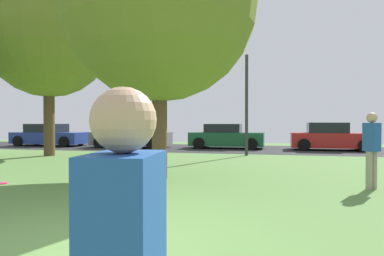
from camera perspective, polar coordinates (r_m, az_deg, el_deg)
ground_plane at (r=4.79m, az=-16.83°, el=-17.46°), size 44.00×44.00×0.00m
road_strip at (r=20.12m, az=6.69°, el=-3.31°), size 44.00×6.40×0.01m
maple_tree_far at (r=10.18m, az=-5.22°, el=18.98°), size 5.23×5.23×7.28m
oak_tree_right at (r=17.59m, az=-21.86°, el=13.63°), size 5.57×5.57×8.18m
person_thrower at (r=8.99m, az=26.67°, el=-2.67°), size 0.38×0.39×1.72m
frisbee_disc at (r=9.99m, az=-28.04°, el=-7.76°), size 0.27×0.27×0.03m
parked_car_blue at (r=24.30m, az=-21.78°, el=-1.14°), size 4.56×2.05×1.38m
parked_car_grey at (r=21.38m, az=-9.77°, el=-1.33°), size 4.56×2.02×1.40m
parked_car_green at (r=20.49m, az=5.47°, el=-1.43°), size 4.14×2.05×1.39m
parked_car_red at (r=20.42m, az=21.14°, el=-1.42°), size 4.13×2.02×1.47m
street_lamp_post at (r=16.20m, az=8.68°, el=3.60°), size 0.14×0.14×4.50m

